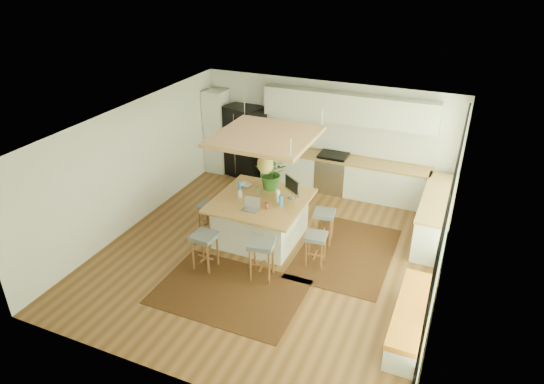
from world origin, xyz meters
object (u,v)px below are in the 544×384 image
at_px(fridge, 245,142).
at_px(island, 261,219).
at_px(stool_right_front, 315,249).
at_px(island_plant, 272,176).
at_px(stool_left_side, 208,215).
at_px(monitor, 292,187).
at_px(microwave, 286,143).
at_px(stool_right_back, 324,227).
at_px(stool_near_right, 262,261).
at_px(stool_near_left, 205,252).
at_px(laptop, 250,205).

distance_m(fridge, island, 3.32).
xyz_separation_m(stool_right_front, island_plant, (-1.35, 1.02, 0.86)).
xyz_separation_m(stool_left_side, monitor, (1.76, 0.45, 0.83)).
bearing_deg(microwave, stool_right_back, -41.28).
distance_m(stool_near_right, stool_left_side, 2.08).
xyz_separation_m(island, stool_near_right, (0.58, -1.24, -0.11)).
xyz_separation_m(fridge, stool_right_back, (2.99, -2.40, -0.57)).
relative_size(stool_left_side, island_plant, 0.86).
relative_size(island, stool_right_front, 2.73).
bearing_deg(stool_near_left, stool_right_back, 44.58).
bearing_deg(laptop, island, 86.05).
bearing_deg(stool_left_side, stool_near_left, -62.33).
relative_size(fridge, stool_left_side, 3.02).
bearing_deg(monitor, island_plant, -168.59).
bearing_deg(monitor, fridge, 169.25).
relative_size(island, stool_right_back, 2.59).
height_order(stool_near_left, microwave, microwave).
bearing_deg(island, stool_right_front, -18.56).
distance_m(fridge, microwave, 1.19).
xyz_separation_m(stool_left_side, laptop, (1.18, -0.34, 0.70)).
bearing_deg(laptop, fridge, 114.98).
bearing_deg(laptop, stool_right_front, -1.73).
distance_m(microwave, island_plant, 2.28).
bearing_deg(microwave, island, -67.25).
xyz_separation_m(stool_near_right, stool_right_back, (0.68, 1.63, 0.00)).
bearing_deg(microwave, stool_right_front, -47.89).
bearing_deg(fridge, stool_right_front, -30.21).
height_order(stool_near_right, stool_right_front, stool_near_right).
height_order(fridge, laptop, fridge).
bearing_deg(stool_near_right, stool_left_side, 148.30).
xyz_separation_m(stool_near_right, island_plant, (-0.57, 1.80, 0.86)).
xyz_separation_m(stool_near_left, island_plant, (0.55, 1.94, 0.86)).
xyz_separation_m(stool_right_front, monitor, (-0.79, 0.76, 0.83)).
bearing_deg(monitor, stool_near_left, -87.02).
xyz_separation_m(stool_right_back, monitor, (-0.69, -0.09, 0.83)).
height_order(stool_right_back, microwave, microwave).
relative_size(stool_right_back, microwave, 1.49).
distance_m(stool_near_left, stool_near_right, 1.13).
bearing_deg(stool_right_back, monitor, -172.32).
height_order(stool_near_left, stool_near_right, stool_near_right).
bearing_deg(island_plant, stool_near_right, -72.51).
bearing_deg(monitor, stool_near_right, -53.20).
xyz_separation_m(fridge, island, (1.74, -2.80, -0.46)).
distance_m(stool_left_side, island_plant, 1.64).
relative_size(stool_right_front, laptop, 1.95).
xyz_separation_m(stool_near_right, laptop, (-0.59, 0.75, 0.70)).
relative_size(stool_near_left, monitor, 1.46).
relative_size(stool_near_right, island_plant, 1.08).
bearing_deg(monitor, microwave, 151.04).
height_order(microwave, island_plant, island_plant).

